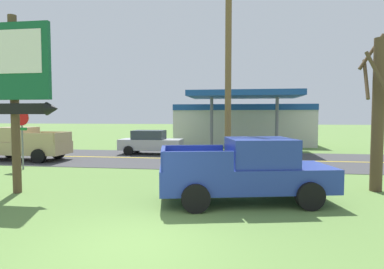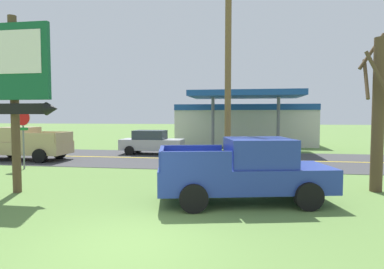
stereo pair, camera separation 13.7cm
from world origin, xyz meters
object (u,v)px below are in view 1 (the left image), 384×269
Objects in this scene: bare_tree at (378,111)px; gas_station at (243,123)px; utility_pole at (228,61)px; motel_sign at (13,77)px; stop_sign at (22,128)px; pickup_blue_parked_on_lawn at (247,171)px; pickup_tan_on_road at (22,144)px; car_silver_near_lane at (151,142)px.

gas_station is (-4.46, 17.99, -0.86)m from bare_tree.
utility_pole is 0.77× the size of gas_station.
stop_sign is (-3.04, 4.55, -1.93)m from motel_sign.
motel_sign is 1.09× the size of pickup_blue_parked_on_lawn.
pickup_tan_on_road is 7.78m from car_silver_near_lane.
motel_sign reaches higher than car_silver_near_lane.
motel_sign reaches higher than pickup_tan_on_road.
stop_sign is at bearing 171.24° from bare_tree.
pickup_blue_parked_on_lawn is (0.73, -3.60, -3.94)m from utility_pole.
utility_pole reaches higher than bare_tree.
pickup_blue_parked_on_lawn is at bearing -61.29° from car_silver_near_lane.
motel_sign is 1.15× the size of pickup_tan_on_road.
motel_sign is 1.08× the size of bare_tree.
motel_sign reaches higher than gas_station.
gas_station is 2.31× the size of pickup_tan_on_road.
gas_station is 2.86× the size of car_silver_near_lane.
motel_sign is 1.43× the size of car_silver_near_lane.
car_silver_near_lane is (-10.76, 9.28, -1.98)m from bare_tree.
motel_sign is at bearing -152.34° from utility_pole.
motel_sign is at bearing -179.45° from pickup_blue_parked_on_lawn.
utility_pole is 16.79m from gas_station.
stop_sign reaches higher than car_silver_near_lane.
stop_sign reaches higher than pickup_tan_on_road.
car_silver_near_lane is at bearing 139.21° from bare_tree.
motel_sign reaches higher than bare_tree.
bare_tree is at bearing -15.77° from utility_pole.
stop_sign is 0.70× the size of car_silver_near_lane.
utility_pole is 10.38m from car_silver_near_lane.
utility_pole is 1.67× the size of pickup_blue_parked_on_lawn.
gas_station reaches higher than stop_sign.
stop_sign is at bearing 123.74° from motel_sign.
utility_pole is at bearing -4.98° from stop_sign.
bare_tree is (12.26, 2.19, -1.15)m from motel_sign.
stop_sign is at bearing -54.01° from pickup_tan_on_road.
utility_pole reaches higher than pickup_blue_parked_on_lawn.
bare_tree reaches higher than pickup_blue_parked_on_lawn.
stop_sign is 0.25× the size of gas_station.
stop_sign is 11.73m from pickup_blue_parked_on_lawn.
bare_tree is at bearing 10.14° from motel_sign.
utility_pole is at bearing 101.52° from pickup_blue_parked_on_lawn.
pickup_blue_parked_on_lawn is (-0.06, -20.11, -0.98)m from gas_station.
utility_pole reaches higher than gas_station.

